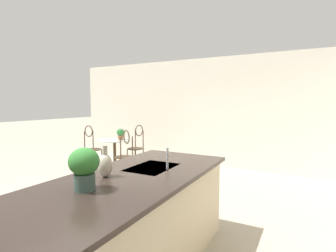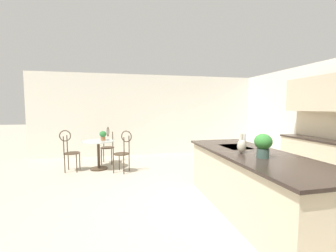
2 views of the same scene
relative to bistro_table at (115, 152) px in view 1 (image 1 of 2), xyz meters
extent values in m
plane|color=#B2A893|center=(2.66, 1.66, -0.45)|extent=(40.00, 40.00, 0.00)
cube|color=silver|center=(-1.60, 1.66, 0.90)|extent=(0.12, 7.80, 2.70)
cube|color=beige|center=(2.96, 2.51, -0.01)|extent=(2.70, 0.96, 0.88)
cube|color=#2D231E|center=(2.96, 2.51, 0.45)|extent=(2.80, 1.06, 0.04)
cube|color=#B2B5BA|center=(2.41, 2.51, 0.46)|extent=(0.56, 0.40, 0.03)
cylinder|color=#3D2D1E|center=(0.00, 0.00, -0.43)|extent=(0.44, 0.44, 0.03)
cylinder|color=#3D2D1E|center=(0.00, 0.00, -0.07)|extent=(0.07, 0.07, 0.69)
cylinder|color=#B2C6C1|center=(0.00, 0.00, 0.29)|extent=(0.80, 0.80, 0.01)
cylinder|color=#3D2D1E|center=(0.45, 0.38, -0.22)|extent=(0.03, 0.03, 0.45)
cylinder|color=#3D2D1E|center=(0.21, 0.52, -0.22)|extent=(0.03, 0.03, 0.45)
cylinder|color=#3D2D1E|center=(0.59, 0.63, -0.22)|extent=(0.03, 0.03, 0.45)
cylinder|color=#3D2D1E|center=(0.34, 0.76, -0.22)|extent=(0.03, 0.03, 0.45)
cylinder|color=#3D2D1E|center=(0.40, 0.57, 0.01)|extent=(0.52, 0.52, 0.02)
cylinder|color=#3D2D1E|center=(0.58, 0.64, 0.23)|extent=(0.03, 0.03, 0.45)
cylinder|color=#3D2D1E|center=(0.36, 0.77, 0.23)|extent=(0.03, 0.03, 0.45)
torus|color=#3D2D1E|center=(0.47, 0.70, 0.45)|extent=(0.16, 0.26, 0.28)
cylinder|color=#3D2D1E|center=(-0.09, -0.48, -0.22)|extent=(0.03, 0.03, 0.45)
cylinder|color=#3D2D1E|center=(0.19, -0.51, -0.22)|extent=(0.03, 0.03, 0.45)
cylinder|color=#3D2D1E|center=(-0.12, -0.76, -0.22)|extent=(0.03, 0.03, 0.45)
cylinder|color=#3D2D1E|center=(0.16, -0.79, -0.22)|extent=(0.03, 0.03, 0.45)
cylinder|color=#3D2D1E|center=(0.04, -0.63, 0.01)|extent=(0.41, 0.41, 0.02)
cylinder|color=#3D2D1E|center=(-0.11, -0.77, 0.23)|extent=(0.03, 0.03, 0.45)
cylinder|color=#3D2D1E|center=(0.15, -0.79, 0.23)|extent=(0.03, 0.03, 0.45)
torus|color=#3D2D1E|center=(0.02, -0.78, 0.45)|extent=(0.05, 0.29, 0.28)
cylinder|color=#3D2D1E|center=(-0.39, 0.31, -0.22)|extent=(0.03, 0.03, 0.45)
cylinder|color=#3D2D1E|center=(-0.43, 0.03, -0.22)|extent=(0.03, 0.03, 0.45)
cylinder|color=#3D2D1E|center=(-0.67, 0.35, -0.22)|extent=(0.03, 0.03, 0.45)
cylinder|color=#3D2D1E|center=(-0.71, 0.07, -0.22)|extent=(0.03, 0.03, 0.45)
cylinder|color=#3D2D1E|center=(-0.55, 0.19, 0.01)|extent=(0.43, 0.43, 0.02)
cylinder|color=#3D2D1E|center=(-0.68, 0.34, 0.23)|extent=(0.03, 0.03, 0.45)
cylinder|color=#3D2D1E|center=(-0.72, 0.08, 0.23)|extent=(0.03, 0.03, 0.45)
torus|color=#3D2D1E|center=(-0.70, 0.21, 0.45)|extent=(0.28, 0.06, 0.28)
cylinder|color=#B2B5BA|center=(2.41, 2.69, 0.58)|extent=(0.02, 0.02, 0.22)
cylinder|color=#9E603D|center=(-0.08, 0.11, 0.34)|extent=(0.12, 0.12, 0.10)
ellipsoid|color=#2D7136|center=(-0.08, 0.11, 0.46)|extent=(0.18, 0.18, 0.16)
cylinder|color=#385147|center=(3.26, 2.44, 0.54)|extent=(0.16, 0.16, 0.13)
ellipsoid|color=#317730|center=(3.26, 2.44, 0.70)|extent=(0.23, 0.23, 0.21)
ellipsoid|color=#BCB29E|center=(2.91, 2.33, 0.58)|extent=(0.13, 0.13, 0.21)
cylinder|color=#BCB29E|center=(2.91, 2.33, 0.72)|extent=(0.04, 0.04, 0.08)
camera|label=1|loc=(4.67, 3.91, 1.14)|focal=27.75mm
camera|label=2|loc=(5.81, 0.56, 1.15)|focal=23.26mm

